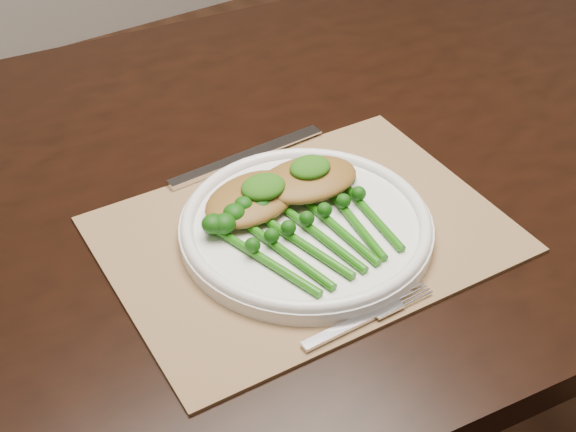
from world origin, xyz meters
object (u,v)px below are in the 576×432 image
placemat (305,234)px  broccolini_bundle (320,235)px  chicken_fillet_left (252,199)px  dinner_plate (306,226)px  dining_table (303,343)px

placemat → broccolini_bundle: bearing=-92.7°
chicken_fillet_left → broccolini_bundle: size_ratio=0.64×
dinner_plate → chicken_fillet_left: bearing=121.6°
placemat → broccolini_bundle: broccolini_bundle is taller
dining_table → broccolini_bundle: bearing=-113.0°
broccolini_bundle → chicken_fillet_left: bearing=106.5°
placemat → dinner_plate: (-0.00, -0.00, 0.02)m
dining_table → chicken_fillet_left: size_ratio=13.50×
dinner_plate → chicken_fillet_left: (-0.04, 0.06, 0.02)m
chicken_fillet_left → dinner_plate: bearing=-71.5°
placemat → broccolini_bundle: (-0.00, -0.03, 0.02)m
dining_table → dinner_plate: 0.43m
dining_table → dinner_plate: (-0.10, -0.14, 0.39)m
dinner_plate → broccolini_bundle: broccolini_bundle is taller
placemat → chicken_fillet_left: size_ratio=3.60×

